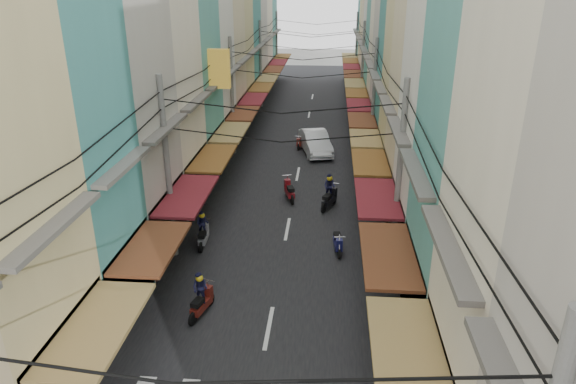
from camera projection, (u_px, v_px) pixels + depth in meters
The scene contains 13 objects.
ground at pixel (275, 297), 20.42m from camera, with size 160.00×160.00×0.00m, color slate.
road at pixel (303, 146), 38.83m from camera, with size 10.00×80.00×0.02m, color black.
sidewalk_left at pixel (219, 144), 39.33m from camera, with size 3.00×80.00×0.06m, color gray.
sidewalk_right at pixel (390, 148), 38.32m from camera, with size 3.00×80.00×0.06m, color gray.
building_row_left at pixel (177, 12), 32.54m from camera, with size 7.80×67.67×23.70m.
building_row_right at pixel (431, 20), 31.35m from camera, with size 7.80×68.98×22.59m.
utility_poles at pixel (300, 69), 31.72m from camera, with size 10.20×66.13×8.20m.
white_car at pixel (315, 153), 37.43m from camera, with size 5.67×2.22×2.00m, color silver.
bicycle at pixel (476, 358), 17.11m from camera, with size 0.63×1.67×1.15m, color black.
moving_scooters at pixel (277, 216), 26.13m from camera, with size 6.73×22.87×1.97m.
parked_scooters at pixel (423, 379), 15.55m from camera, with size 12.98×14.72×0.96m.
pedestrians at pixel (193, 252), 21.63m from camera, with size 12.51×20.58×2.25m.
traffic_sign at pixel (433, 261), 18.98m from camera, with size 0.10×0.62×2.82m.
Camera 1 is at (1.97, -17.17, 11.66)m, focal length 32.00 mm.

